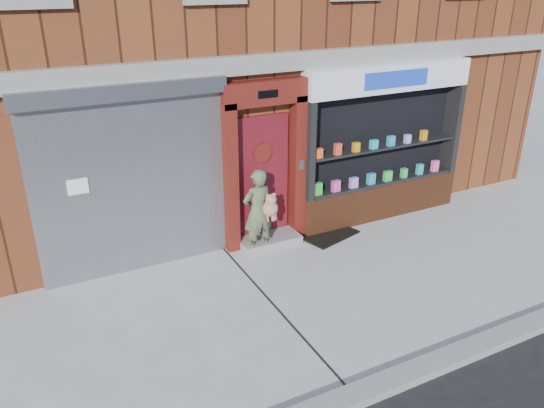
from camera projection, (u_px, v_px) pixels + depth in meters
ground at (359, 278)px, 8.46m from camera, size 80.00×80.00×0.00m
curb at (459, 354)px, 6.68m from camera, size 60.00×0.30×0.12m
shutter_bay at (131, 170)px, 8.09m from camera, size 3.10×0.30×3.04m
red_door_bay at (264, 165)px, 9.08m from camera, size 1.52×0.58×2.90m
pharmacy_bay at (383, 150)px, 10.12m from camera, size 3.50×0.41×3.00m
woman at (259, 211)px, 8.99m from camera, size 0.64×0.41×1.52m
doormat at (327, 234)px, 9.88m from camera, size 1.19×0.97×0.03m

